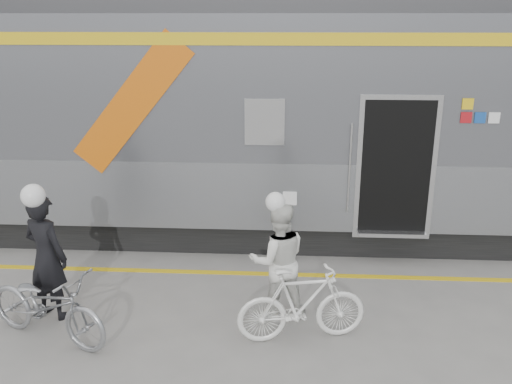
# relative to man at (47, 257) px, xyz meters

# --- Properties ---
(ground) EXTENTS (90.00, 90.00, 0.00)m
(ground) POSITION_rel_man_xyz_m (2.51, -0.80, -0.84)
(ground) COLOR slate
(ground) RESTS_ON ground
(train) EXTENTS (24.00, 3.17, 4.10)m
(train) POSITION_rel_man_xyz_m (2.50, 3.40, 1.21)
(train) COLOR black
(train) RESTS_ON ground
(safety_strip) EXTENTS (24.00, 0.12, 0.01)m
(safety_strip) POSITION_rel_man_xyz_m (2.51, 1.35, -0.84)
(safety_strip) COLOR gold
(safety_strip) RESTS_ON ground
(man) EXTENTS (0.72, 0.60, 1.68)m
(man) POSITION_rel_man_xyz_m (0.00, 0.00, 0.00)
(man) COLOR black
(man) RESTS_ON ground
(bicycle_left) EXTENTS (1.86, 1.22, 0.92)m
(bicycle_left) POSITION_rel_man_xyz_m (0.20, -0.55, -0.38)
(bicycle_left) COLOR #939599
(bicycle_left) RESTS_ON ground
(woman) EXTENTS (0.86, 0.73, 1.56)m
(woman) POSITION_rel_man_xyz_m (2.95, 0.18, -0.06)
(woman) COLOR silver
(woman) RESTS_ON ground
(bicycle_right) EXTENTS (1.63, 0.75, 0.95)m
(bicycle_right) POSITION_rel_man_xyz_m (3.25, -0.37, -0.37)
(bicycle_right) COLOR white
(bicycle_right) RESTS_ON ground
(helmet_man) EXTENTS (0.29, 0.29, 0.29)m
(helmet_man) POSITION_rel_man_xyz_m (0.00, 0.00, 0.98)
(helmet_man) COLOR white
(helmet_man) RESTS_ON man
(helmet_woman) EXTENTS (0.25, 0.25, 0.25)m
(helmet_woman) POSITION_rel_man_xyz_m (2.95, 0.18, 0.85)
(helmet_woman) COLOR white
(helmet_woman) RESTS_ON woman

